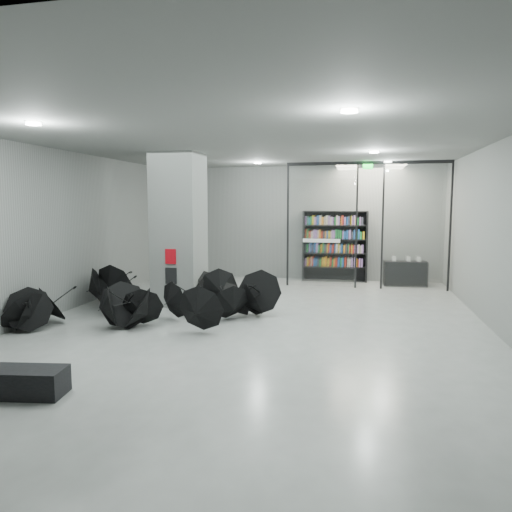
% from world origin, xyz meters
% --- Properties ---
extents(room, '(14.00, 14.02, 4.01)m').
position_xyz_m(room, '(0.00, 0.00, 2.84)').
color(room, gray).
rests_on(room, ground).
extents(column, '(1.20, 1.20, 4.00)m').
position_xyz_m(column, '(-2.50, 2.00, 2.00)').
color(column, slate).
rests_on(column, ground).
extents(fire_cabinet, '(0.28, 0.04, 0.38)m').
position_xyz_m(fire_cabinet, '(-2.50, 1.38, 1.35)').
color(fire_cabinet, '#A50A07').
rests_on(fire_cabinet, column).
extents(info_panel, '(0.30, 0.03, 0.42)m').
position_xyz_m(info_panel, '(-2.50, 1.38, 0.85)').
color(info_panel, black).
rests_on(info_panel, column).
extents(exit_sign, '(0.30, 0.06, 0.15)m').
position_xyz_m(exit_sign, '(2.40, 5.30, 3.82)').
color(exit_sign, '#0CE533').
rests_on(exit_sign, room).
extents(glass_partition, '(5.06, 0.08, 4.00)m').
position_xyz_m(glass_partition, '(2.39, 5.50, 2.18)').
color(glass_partition, silver).
rests_on(glass_partition, ground).
extents(bench, '(1.26, 0.69, 0.38)m').
position_xyz_m(bench, '(-2.42, -4.30, 0.19)').
color(bench, black).
rests_on(bench, ground).
extents(bookshelf, '(2.24, 0.57, 2.44)m').
position_xyz_m(bookshelf, '(1.36, 6.75, 1.22)').
color(bookshelf, black).
rests_on(bookshelf, ground).
extents(shop_counter, '(1.39, 0.64, 0.81)m').
position_xyz_m(shop_counter, '(3.69, 6.23, 0.41)').
color(shop_counter, black).
rests_on(shop_counter, ground).
extents(umbrella_cluster, '(5.79, 4.77, 1.34)m').
position_xyz_m(umbrella_cluster, '(-2.67, 0.32, 0.31)').
color(umbrella_cluster, black).
rests_on(umbrella_cluster, ground).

